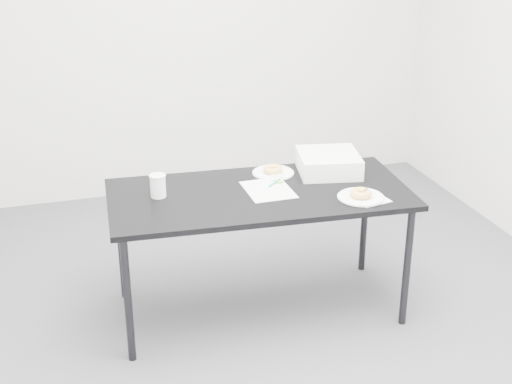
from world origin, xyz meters
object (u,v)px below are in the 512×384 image
object	(u,v)px
pen	(275,182)
bakery_box	(328,163)
plate_far	(273,173)
coffee_cup	(158,186)
table	(259,201)
scorecard	(268,190)
plate_near	(361,197)
donut_near	(361,193)
donut_far	(273,169)

from	to	relation	value
pen	bakery_box	xyz separation A→B (m)	(0.34, 0.07, 0.05)
bakery_box	plate_far	bearing A→B (deg)	178.01
pen	coffee_cup	bearing A→B (deg)	135.94
table	plate_far	size ratio (longest dim) A/B	6.97
pen	scorecard	bearing A→B (deg)	-174.43
plate_near	donut_near	distance (m)	0.02
plate_far	coffee_cup	distance (m)	0.69
bakery_box	plate_near	bearing A→B (deg)	-76.03
table	scorecard	size ratio (longest dim) A/B	5.41
scorecard	plate_far	bearing A→B (deg)	65.05
bakery_box	coffee_cup	bearing A→B (deg)	-164.79
pen	plate_far	distance (m)	0.15
plate_near	plate_far	bearing A→B (deg)	124.65
scorecard	coffee_cup	world-z (taller)	coffee_cup
plate_far	donut_far	world-z (taller)	donut_far
donut_far	bakery_box	size ratio (longest dim) A/B	0.33
plate_near	bakery_box	size ratio (longest dim) A/B	0.73
plate_far	donut_far	bearing A→B (deg)	0.00
scorecard	donut_near	distance (m)	0.49
pen	plate_near	xyz separation A→B (m)	(0.36, -0.32, -0.00)
scorecard	table	bearing A→B (deg)	-166.54
pen	donut_near	xyz separation A→B (m)	(0.36, -0.32, 0.02)
table	pen	size ratio (longest dim) A/B	11.65
coffee_cup	table	bearing A→B (deg)	-10.19
plate_far	coffee_cup	size ratio (longest dim) A/B	1.93
bakery_box	table	bearing A→B (deg)	-149.18
table	donut_far	size ratio (longest dim) A/B	14.84
table	donut_near	world-z (taller)	donut_near
table	bakery_box	bearing A→B (deg)	23.62
donut_near	scorecard	bearing A→B (deg)	149.70
donut_near	coffee_cup	size ratio (longest dim) A/B	0.94
table	scorecard	xyz separation A→B (m)	(0.05, 0.01, 0.06)
scorecard	coffee_cup	size ratio (longest dim) A/B	2.49
plate_near	scorecard	bearing A→B (deg)	149.70
bakery_box	pen	bearing A→B (deg)	-156.44
scorecard	bakery_box	distance (m)	0.43
plate_far	table	bearing A→B (deg)	-123.18
donut_near	bakery_box	world-z (taller)	bakery_box
scorecard	donut_far	distance (m)	0.24
donut_far	plate_near	bearing A→B (deg)	-55.35
table	coffee_cup	bearing A→B (deg)	173.71
plate_near	plate_far	world-z (taller)	plate_near
plate_near	bakery_box	world-z (taller)	bakery_box
table	plate_near	world-z (taller)	plate_near
donut_near	donut_far	size ratio (longest dim) A/B	1.04
donut_near	donut_far	world-z (taller)	donut_near
donut_near	bakery_box	size ratio (longest dim) A/B	0.34
scorecard	donut_far	world-z (taller)	donut_far
plate_far	donut_near	bearing A→B (deg)	-55.35
table	coffee_cup	size ratio (longest dim) A/B	13.46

